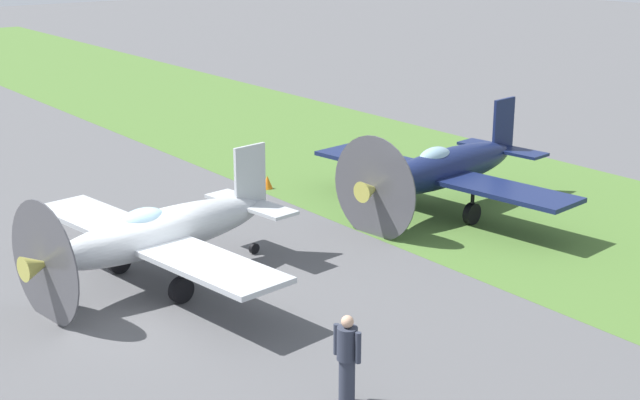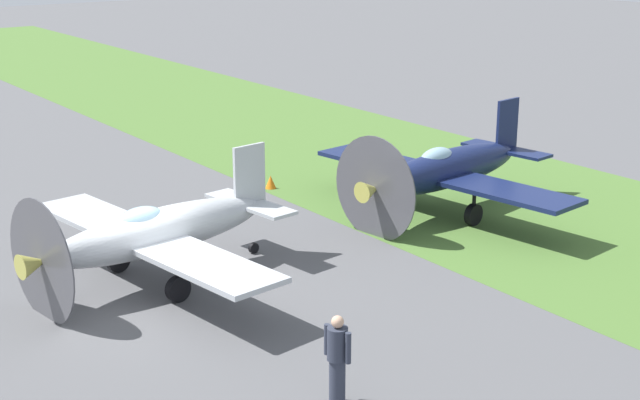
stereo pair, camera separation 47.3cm
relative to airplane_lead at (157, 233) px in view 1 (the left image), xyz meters
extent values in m
plane|color=#515154|center=(-1.20, 0.36, -1.30)|extent=(160.00, 160.00, 0.00)
cube|color=#476B2D|center=(-1.20, -11.85, -1.29)|extent=(120.00, 11.00, 0.01)
ellipsoid|color=#B2B7BC|center=(0.02, -0.14, 0.01)|extent=(1.90, 6.20, 1.11)
cube|color=#B2B7BC|center=(-0.03, 0.22, -0.13)|extent=(8.74, 2.64, 0.13)
cube|color=#B2B7BC|center=(0.38, -2.90, 0.81)|extent=(0.22, 0.99, 1.71)
cube|color=#B2B7BC|center=(0.38, -2.90, 0.10)|extent=(2.95, 1.18, 0.09)
cone|color=#B7B24C|center=(-0.41, 3.11, 0.01)|extent=(0.65, 0.70, 0.57)
cylinder|color=#4C4C51|center=(-0.39, 2.93, 0.01)|extent=(2.85, 0.41, 2.87)
ellipsoid|color=#8CB2C6|center=(-0.05, 0.40, 0.39)|extent=(0.79, 1.33, 0.63)
cylinder|color=black|center=(-1.33, 0.14, -0.99)|extent=(0.28, 0.63, 0.61)
cylinder|color=black|center=(-1.33, 0.14, -0.56)|extent=(0.11, 0.11, 0.86)
cylinder|color=black|center=(1.25, 0.48, -0.99)|extent=(0.28, 0.63, 0.61)
cylinder|color=black|center=(1.25, 0.48, -0.56)|extent=(0.11, 0.11, 0.86)
cylinder|color=black|center=(0.39, -2.99, -1.15)|extent=(0.14, 0.30, 0.29)
ellipsoid|color=#141E47|center=(0.07, -9.68, 0.06)|extent=(1.98, 6.44, 1.16)
cube|color=#141E47|center=(0.02, -9.31, -0.08)|extent=(9.09, 2.75, 0.13)
cube|color=#141E47|center=(0.45, -12.55, 0.90)|extent=(0.23, 1.03, 1.77)
cube|color=#141E47|center=(0.45, -12.55, 0.15)|extent=(3.07, 1.23, 0.09)
cone|color=#B7B24C|center=(-0.37, -6.30, 0.06)|extent=(0.68, 0.73, 0.60)
cylinder|color=#4C4C51|center=(-0.35, -6.49, 0.06)|extent=(2.97, 0.43, 2.99)
ellipsoid|color=#8CB2C6|center=(0.00, -9.12, 0.46)|extent=(0.82, 1.38, 0.65)
cylinder|color=black|center=(-1.33, -9.39, -0.98)|extent=(0.29, 0.66, 0.63)
cylinder|color=black|center=(-1.33, -9.39, -0.53)|extent=(0.11, 0.11, 0.90)
cylinder|color=black|center=(1.35, -9.04, -0.98)|extent=(0.29, 0.66, 0.63)
cylinder|color=black|center=(1.35, -9.04, -0.53)|extent=(0.11, 0.11, 0.90)
cylinder|color=black|center=(0.47, -12.64, -1.15)|extent=(0.15, 0.31, 0.30)
cylinder|color=#2D3342|center=(-7.25, -0.02, -0.86)|extent=(0.30, 0.30, 0.88)
cylinder|color=#2D3342|center=(-7.25, -0.02, -0.11)|extent=(0.38, 0.38, 0.62)
sphere|color=tan|center=(-7.25, -0.02, 0.32)|extent=(0.23, 0.23, 0.23)
cylinder|color=#2D3342|center=(-6.99, 0.03, -0.11)|extent=(0.11, 0.11, 0.59)
cylinder|color=#2D3342|center=(-7.50, -0.06, -0.11)|extent=(0.11, 0.11, 0.59)
cone|color=orange|center=(5.33, -6.72, -1.08)|extent=(0.36, 0.36, 0.44)
camera|label=1|loc=(-18.90, 9.38, 7.12)|focal=51.52mm
camera|label=2|loc=(-19.18, 9.00, 7.12)|focal=51.52mm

